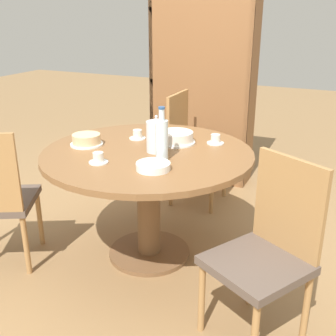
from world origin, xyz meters
TOP-DOWN VIEW (x-y plane):
  - ground_plane at (0.00, 0.00)m, footprint 14.00×14.00m
  - dining_table at (0.00, 0.00)m, footprint 1.31×1.31m
  - chair_b at (0.85, -0.41)m, footprint 0.57×0.57m
  - chair_c at (-0.08, 0.94)m, footprint 0.42×0.42m
  - bookshelf at (-0.21, 1.49)m, footprint 0.96×0.28m
  - coffee_pot at (0.06, 0.01)m, footprint 0.12×0.12m
  - water_bottle at (0.15, -0.11)m, footprint 0.07×0.07m
  - cake_main at (0.09, 0.22)m, footprint 0.26×0.26m
  - cake_second at (-0.41, -0.06)m, footprint 0.21×0.21m
  - cup_a at (-0.15, -0.31)m, footprint 0.11×0.11m
  - cup_b at (-0.18, 0.20)m, footprint 0.11×0.11m
  - cup_c at (0.33, 0.32)m, footprint 0.11×0.11m
  - plate_stack at (0.18, -0.28)m, footprint 0.19×0.19m

SIDE VIEW (x-z plane):
  - ground_plane at x=0.00m, z-range 0.00..0.00m
  - chair_b at x=0.85m, z-range 0.02..0.95m
  - chair_c at x=-0.08m, z-range 0.02..0.95m
  - dining_table at x=0.00m, z-range 0.22..0.96m
  - plate_stack at x=0.18m, z-range 0.74..0.78m
  - cup_a at x=-0.15m, z-range 0.74..0.80m
  - cup_b at x=-0.18m, z-range 0.74..0.80m
  - cup_c at x=0.33m, z-range 0.74..0.80m
  - cake_second at x=-0.41m, z-range 0.74..0.81m
  - cake_main at x=0.09m, z-range 0.74..0.82m
  - coffee_pot at x=0.06m, z-range 0.73..0.96m
  - water_bottle at x=0.15m, z-range 0.71..1.03m
  - bookshelf at x=-0.21m, z-range -0.04..1.85m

